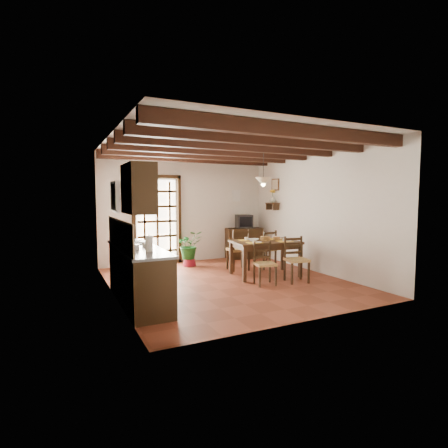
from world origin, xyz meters
TOP-DOWN VIEW (x-y plane):
  - ground_plane at (0.00, 0.00)m, footprint 5.00×5.00m
  - room_shell at (0.00, 0.00)m, footprint 4.52×5.02m
  - ceiling_beams at (0.00, 0.00)m, footprint 4.50×4.34m
  - french_door at (-0.80, 2.45)m, footprint 1.26×0.11m
  - kitchen_counter at (-1.96, -0.60)m, footprint 0.64×2.25m
  - upper_cabinet at (-2.08, -1.30)m, footprint 0.35×0.80m
  - range_hood at (-2.05, -0.05)m, footprint 0.38×0.60m
  - counter_items at (-1.95, -0.51)m, footprint 0.50×1.43m
  - dining_table at (0.98, 0.14)m, footprint 1.52×1.08m
  - chair_near_left at (0.54, -0.53)m, footprint 0.45×0.44m
  - chair_near_right at (1.24, -0.62)m, footprint 0.50×0.48m
  - chair_far_left at (0.72, 0.90)m, footprint 0.48×0.46m
  - chair_far_right at (1.42, 0.81)m, footprint 0.48×0.46m
  - table_setting at (0.98, 0.14)m, footprint 1.03×0.69m
  - table_bowl at (0.73, 0.22)m, footprint 0.23×0.23m
  - sideboard at (1.61, 2.23)m, footprint 1.06×0.60m
  - crt_tv at (1.61, 2.22)m, footprint 0.50×0.48m
  - fuse_box at (1.50, 2.48)m, footprint 0.25×0.03m
  - plant_pot at (-0.15, 1.86)m, footprint 0.34×0.34m
  - potted_plant at (-0.15, 1.86)m, footprint 1.67×1.44m
  - wall_shelf at (2.14, 1.60)m, footprint 0.20×0.42m
  - shelf_vase at (2.14, 1.60)m, footprint 0.15×0.15m
  - shelf_flowers at (2.14, 1.60)m, footprint 0.14×0.14m
  - framed_picture at (2.22, 1.60)m, footprint 0.03×0.32m
  - pendant_lamp at (0.98, 0.24)m, footprint 0.36×0.36m

SIDE VIEW (x-z plane):
  - ground_plane at x=0.00m, z-range 0.00..0.00m
  - plant_pot at x=-0.15m, z-range 0.01..0.21m
  - chair_near_left at x=0.54m, z-range -0.16..0.68m
  - chair_near_right at x=1.24m, z-range -0.17..0.75m
  - chair_far_right at x=1.42m, z-range -0.17..0.75m
  - chair_far_left at x=0.72m, z-range -0.18..0.80m
  - sideboard at x=1.61m, z-range 0.00..0.85m
  - kitchen_counter at x=-1.96m, z-range -0.22..1.16m
  - potted_plant at x=-0.15m, z-range -0.34..1.48m
  - dining_table at x=0.98m, z-range 0.29..1.05m
  - table_bowl at x=0.73m, z-range 0.77..0.82m
  - table_setting at x=0.98m, z-range 0.76..0.86m
  - counter_items at x=-1.95m, z-range 0.83..1.08m
  - crt_tv at x=1.61m, z-range 0.86..1.22m
  - french_door at x=-0.80m, z-range 0.02..2.34m
  - wall_shelf at x=2.14m, z-range 1.41..1.61m
  - shelf_vase at x=2.14m, z-range 1.57..1.73m
  - range_hood at x=-2.05m, z-range 1.46..2.00m
  - fuse_box at x=1.50m, z-range 1.59..1.91m
  - room_shell at x=0.00m, z-range 0.41..3.22m
  - upper_cabinet at x=-2.08m, z-range 1.50..2.20m
  - shelf_flowers at x=2.14m, z-range 1.68..2.04m
  - framed_picture at x=2.22m, z-range 1.89..2.21m
  - pendant_lamp at x=0.98m, z-range 1.66..2.50m
  - ceiling_beams at x=0.00m, z-range 2.59..2.79m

